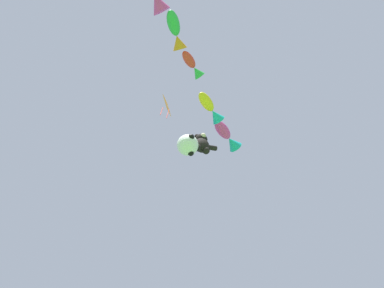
% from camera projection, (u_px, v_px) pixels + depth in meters
% --- Properties ---
extents(teddy_bear_kite, '(1.85, 0.81, 1.88)m').
position_uv_depth(teddy_bear_kite, '(202.00, 143.00, 14.05)').
color(teddy_bear_kite, black).
extents(soccer_ball_kite, '(1.18, 1.18, 1.09)m').
position_uv_depth(soccer_ball_kite, '(188.00, 145.00, 12.69)').
color(soccer_ball_kite, white).
extents(fish_kite_magenta, '(2.19, 1.73, 0.83)m').
position_uv_depth(fish_kite_magenta, '(228.00, 136.00, 15.38)').
color(fish_kite_magenta, '#E53F9E').
extents(fish_kite_goldfin, '(1.88, 1.55, 0.70)m').
position_uv_depth(fish_kite_goldfin, '(211.00, 109.00, 13.57)').
color(fish_kite_goldfin, yellow).
extents(fish_kite_crimson, '(1.49, 1.23, 0.57)m').
position_uv_depth(fish_kite_crimson, '(193.00, 66.00, 12.79)').
color(fish_kite_crimson, red).
extents(fish_kite_emerald, '(1.58, 1.82, 0.72)m').
position_uv_depth(fish_kite_emerald, '(176.00, 33.00, 12.34)').
color(fish_kite_emerald, green).
extents(diamond_kite, '(0.94, 1.14, 2.95)m').
position_uv_depth(diamond_kite, '(167.00, 106.00, 15.45)').
color(diamond_kite, orange).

